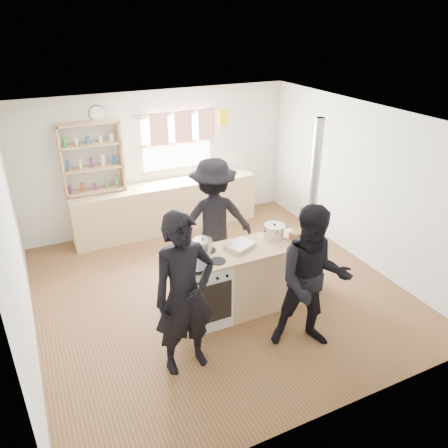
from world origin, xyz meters
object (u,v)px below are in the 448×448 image
(roast_tray, at_px, (240,246))
(bread_board, at_px, (298,236))
(flue_heater, at_px, (308,248))
(cooking_island, at_px, (244,279))
(stockpot_stove, at_px, (203,246))
(person_far, at_px, (213,219))
(person_near_left, at_px, (184,295))
(stockpot_counter, at_px, (274,231))
(thermos, at_px, (204,170))
(skillet_greens, at_px, (197,267))
(person_near_right, at_px, (313,280))

(roast_tray, bearing_deg, bread_board, -8.31)
(bread_board, xyz_separation_m, flue_heater, (0.32, 0.17, -0.34))
(cooking_island, relative_size, flue_heater, 0.79)
(flue_heater, bearing_deg, stockpot_stove, 177.48)
(flue_heater, bearing_deg, person_far, 140.35)
(bread_board, distance_m, flue_heater, 0.50)
(cooking_island, height_order, roast_tray, roast_tray)
(bread_board, xyz_separation_m, person_near_left, (-1.84, -0.59, -0.02))
(stockpot_counter, bearing_deg, stockpot_stove, 176.73)
(thermos, distance_m, cooking_island, 2.89)
(roast_tray, height_order, stockpot_counter, stockpot_counter)
(skillet_greens, xyz_separation_m, stockpot_stove, (0.23, 0.36, 0.06))
(thermos, height_order, roast_tray, thermos)
(skillet_greens, bearing_deg, person_near_right, -33.98)
(stockpot_counter, height_order, person_far, person_far)
(person_far, bearing_deg, stockpot_stove, 69.67)
(person_near_right, relative_size, person_far, 0.98)
(skillet_greens, distance_m, bread_board, 1.51)
(roast_tray, xyz_separation_m, person_near_right, (0.43, -0.99, -0.06))
(skillet_greens, distance_m, person_near_left, 0.58)
(skillet_greens, height_order, person_near_left, person_near_left)
(thermos, xyz_separation_m, person_far, (-0.60, -1.79, -0.12))
(person_near_right, height_order, person_far, person_far)
(cooking_island, distance_m, skillet_greens, 0.92)
(thermos, bearing_deg, flue_heater, -79.87)
(skillet_greens, relative_size, person_near_left, 0.15)
(flue_heater, relative_size, person_near_left, 1.30)
(stockpot_stove, bearing_deg, roast_tray, -14.75)
(stockpot_counter, xyz_separation_m, person_near_right, (-0.12, -1.06, -0.11))
(cooking_island, distance_m, flue_heater, 1.10)
(roast_tray, xyz_separation_m, stockpot_stove, (-0.47, 0.12, 0.05))
(skillet_greens, distance_m, person_far, 1.40)
(roast_tray, relative_size, stockpot_counter, 1.50)
(bread_board, height_order, person_near_right, person_near_right)
(thermos, relative_size, stockpot_counter, 1.02)
(thermos, relative_size, skillet_greens, 1.01)
(skillet_greens, bearing_deg, thermos, 65.59)
(person_far, bearing_deg, skillet_greens, 69.51)
(thermos, xyz_separation_m, roast_tray, (-0.65, -2.74, -0.08))
(roast_tray, bearing_deg, person_far, 87.09)
(stockpot_stove, distance_m, bread_board, 1.30)
(roast_tray, height_order, person_near_right, person_near_right)
(bread_board, relative_size, person_far, 0.16)
(roast_tray, bearing_deg, stockpot_stove, 165.25)
(roast_tray, distance_m, person_far, 0.95)
(skillet_greens, xyz_separation_m, bread_board, (1.51, 0.11, 0.02))
(cooking_island, bearing_deg, bread_board, -6.83)
(flue_heater, height_order, person_far, flue_heater)
(stockpot_stove, relative_size, person_near_left, 0.13)
(thermos, relative_size, stockpot_stove, 1.20)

